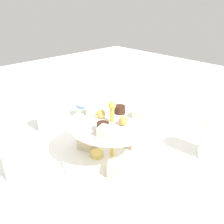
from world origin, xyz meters
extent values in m
plane|color=white|center=(0.00, 0.00, 0.00)|extent=(2.40, 2.40, 0.00)
cylinder|color=white|center=(0.00, 0.00, 0.01)|extent=(0.27, 0.27, 0.01)
cylinder|color=white|center=(0.00, 0.00, 0.11)|extent=(0.22, 0.22, 0.01)
cylinder|color=gold|center=(0.00, 0.00, 0.08)|extent=(0.01, 0.01, 0.16)
sphere|color=gold|center=(0.00, 0.00, 0.16)|extent=(0.02, 0.02, 0.02)
cube|color=#CCB78E|center=(0.05, 0.06, 0.03)|extent=(0.06, 0.06, 0.03)
cube|color=#CCB78E|center=(-0.08, 0.01, 0.03)|extent=(0.05, 0.04, 0.03)
cube|color=#CCB78E|center=(0.03, -0.07, 0.03)|extent=(0.05, 0.06, 0.03)
cylinder|color=#E5C660|center=(0.03, -0.02, 0.02)|extent=(0.04, 0.04, 0.01)
cylinder|color=#381E14|center=(-0.05, -0.02, 0.12)|extent=(0.03, 0.03, 0.02)
cylinder|color=#381E14|center=(0.05, 0.02, 0.12)|extent=(0.03, 0.03, 0.02)
cube|color=beige|center=(0.06, 0.04, 0.13)|extent=(0.04, 0.04, 0.02)
cube|color=beige|center=(-0.07, 0.03, 0.13)|extent=(0.04, 0.04, 0.02)
cube|color=beige|center=(0.01, -0.08, 0.13)|extent=(0.04, 0.04, 0.02)
sphere|color=gold|center=(-0.01, 0.03, 0.13)|extent=(0.02, 0.02, 0.02)
sphere|color=gold|center=(0.01, -0.03, 0.13)|extent=(0.02, 0.02, 0.02)
cylinder|color=silver|center=(-0.20, 0.18, 0.06)|extent=(0.07, 0.07, 0.12)
cylinder|color=silver|center=(0.04, -0.27, 0.04)|extent=(0.06, 0.06, 0.08)
cylinder|color=white|center=(-0.11, -0.26, 0.00)|extent=(0.09, 0.09, 0.01)
cylinder|color=white|center=(-0.11, -0.26, 0.03)|extent=(0.06, 0.06, 0.04)
cylinder|color=#4772B2|center=(-0.11, -0.26, 0.05)|extent=(0.06, 0.06, 0.01)
cube|color=silver|center=(-0.30, -0.12, 0.00)|extent=(0.08, 0.16, 0.00)
cylinder|color=silver|center=(0.22, -0.10, 0.04)|extent=(0.06, 0.06, 0.09)
camera|label=1|loc=(0.42, 0.44, 0.41)|focal=41.86mm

